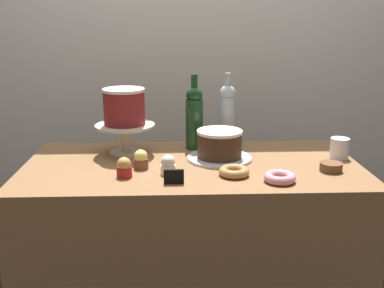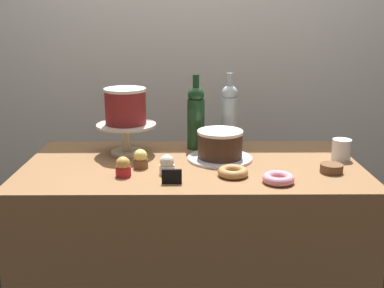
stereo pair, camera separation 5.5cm
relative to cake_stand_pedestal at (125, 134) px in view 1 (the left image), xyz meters
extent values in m
cube|color=silver|center=(0.27, 0.76, 0.26)|extent=(6.00, 0.05, 2.60)
cube|color=brown|center=(0.27, -0.14, -0.56)|extent=(1.32, 0.66, 0.95)
cylinder|color=beige|center=(0.00, 0.00, -0.08)|extent=(0.14, 0.14, 0.01)
cylinder|color=beige|center=(0.00, 0.00, -0.02)|extent=(0.04, 0.04, 0.11)
cylinder|color=beige|center=(0.00, 0.00, 0.04)|extent=(0.25, 0.25, 0.01)
cylinder|color=maroon|center=(0.00, 0.00, 0.11)|extent=(0.17, 0.17, 0.14)
cylinder|color=white|center=(0.00, 0.00, 0.18)|extent=(0.17, 0.17, 0.01)
cylinder|color=silver|center=(0.39, -0.09, -0.08)|extent=(0.26, 0.26, 0.01)
cylinder|color=#3D2619|center=(0.39, -0.09, -0.03)|extent=(0.18, 0.18, 0.10)
cylinder|color=white|center=(0.39, -0.09, 0.03)|extent=(0.18, 0.18, 0.01)
cylinder|color=#193D1E|center=(0.29, 0.07, 0.02)|extent=(0.08, 0.08, 0.22)
sphere|color=#193D1E|center=(0.29, 0.07, 0.15)|extent=(0.07, 0.07, 0.07)
cylinder|color=#193D1E|center=(0.29, 0.07, 0.20)|extent=(0.03, 0.03, 0.08)
cylinder|color=#B2BCC1|center=(0.44, 0.12, 0.02)|extent=(0.08, 0.08, 0.22)
sphere|color=#B2BCC1|center=(0.44, 0.12, 0.15)|extent=(0.07, 0.07, 0.07)
cylinder|color=#B2BCC1|center=(0.44, 0.12, 0.20)|extent=(0.03, 0.03, 0.08)
cylinder|color=white|center=(0.18, -0.27, -0.07)|extent=(0.06, 0.06, 0.03)
sphere|color=white|center=(0.18, -0.27, -0.04)|extent=(0.05, 0.05, 0.05)
cylinder|color=red|center=(0.02, -0.29, -0.07)|extent=(0.06, 0.06, 0.03)
sphere|color=#CC9347|center=(0.02, -0.29, -0.04)|extent=(0.05, 0.05, 0.05)
cylinder|color=brown|center=(0.08, -0.20, -0.07)|extent=(0.06, 0.06, 0.03)
sphere|color=#EFDB6B|center=(0.08, -0.20, -0.04)|extent=(0.05, 0.05, 0.05)
torus|color=#B27F47|center=(0.42, -0.29, -0.07)|extent=(0.11, 0.11, 0.03)
torus|color=pink|center=(0.57, -0.36, -0.07)|extent=(0.11, 0.11, 0.03)
cylinder|color=brown|center=(0.79, -0.26, -0.08)|extent=(0.08, 0.08, 0.01)
cylinder|color=brown|center=(0.79, -0.26, -0.07)|extent=(0.08, 0.08, 0.01)
cylinder|color=brown|center=(0.79, -0.26, -0.06)|extent=(0.08, 0.08, 0.01)
cube|color=black|center=(0.20, -0.37, -0.06)|extent=(0.07, 0.01, 0.05)
cylinder|color=white|center=(0.88, -0.10, -0.05)|extent=(0.08, 0.08, 0.09)
camera|label=1|loc=(0.21, -1.87, 0.47)|focal=42.97mm
camera|label=2|loc=(0.26, -1.87, 0.47)|focal=42.97mm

